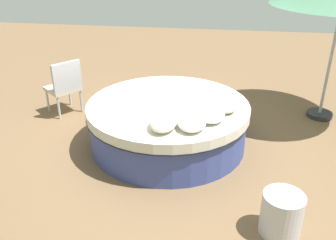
{
  "coord_description": "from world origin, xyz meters",
  "views": [
    {
      "loc": [
        -4.82,
        -0.73,
        2.84
      ],
      "look_at": [
        0.0,
        0.0,
        0.4
      ],
      "focal_mm": 39.01,
      "sensor_mm": 36.0,
      "label": 1
    }
  ],
  "objects_px": {
    "patio_chair": "(65,84)",
    "side_table": "(281,214)",
    "throw_pillow_0": "(163,122)",
    "throw_pillow_3": "(226,106)",
    "throw_pillow_1": "(192,123)",
    "throw_pillow_2": "(211,115)",
    "round_bed": "(168,124)"
  },
  "relations": [
    {
      "from": "throw_pillow_1",
      "to": "side_table",
      "type": "distance_m",
      "value": 1.52
    },
    {
      "from": "throw_pillow_1",
      "to": "throw_pillow_3",
      "type": "distance_m",
      "value": 0.73
    },
    {
      "from": "throw_pillow_3",
      "to": "patio_chair",
      "type": "xyz_separation_m",
      "value": [
        0.92,
        2.78,
        -0.18
      ]
    },
    {
      "from": "throw_pillow_1",
      "to": "throw_pillow_2",
      "type": "bearing_deg",
      "value": -39.79
    },
    {
      "from": "throw_pillow_1",
      "to": "throw_pillow_2",
      "type": "height_order",
      "value": "throw_pillow_1"
    },
    {
      "from": "round_bed",
      "to": "throw_pillow_3",
      "type": "distance_m",
      "value": 0.93
    },
    {
      "from": "round_bed",
      "to": "throw_pillow_1",
      "type": "xyz_separation_m",
      "value": [
        -0.71,
        -0.41,
        0.41
      ]
    },
    {
      "from": "throw_pillow_0",
      "to": "throw_pillow_3",
      "type": "bearing_deg",
      "value": -50.17
    },
    {
      "from": "round_bed",
      "to": "throw_pillow_3",
      "type": "height_order",
      "value": "throw_pillow_3"
    },
    {
      "from": "round_bed",
      "to": "throw_pillow_3",
      "type": "xyz_separation_m",
      "value": [
        -0.11,
        -0.83,
        0.4
      ]
    },
    {
      "from": "throw_pillow_1",
      "to": "patio_chair",
      "type": "relative_size",
      "value": 0.48
    },
    {
      "from": "throw_pillow_2",
      "to": "patio_chair",
      "type": "xyz_separation_m",
      "value": [
        1.24,
        2.59,
        -0.18
      ]
    },
    {
      "from": "throw_pillow_3",
      "to": "side_table",
      "type": "relative_size",
      "value": 0.88
    },
    {
      "from": "side_table",
      "to": "throw_pillow_2",
      "type": "bearing_deg",
      "value": 32.91
    },
    {
      "from": "throw_pillow_1",
      "to": "throw_pillow_0",
      "type": "bearing_deg",
      "value": 97.78
    },
    {
      "from": "throw_pillow_2",
      "to": "throw_pillow_3",
      "type": "distance_m",
      "value": 0.37
    },
    {
      "from": "round_bed",
      "to": "throw_pillow_0",
      "type": "bearing_deg",
      "value": -175.87
    },
    {
      "from": "side_table",
      "to": "round_bed",
      "type": "bearing_deg",
      "value": 40.84
    },
    {
      "from": "patio_chair",
      "to": "throw_pillow_1",
      "type": "bearing_deg",
      "value": -83.7
    },
    {
      "from": "throw_pillow_2",
      "to": "throw_pillow_3",
      "type": "height_order",
      "value": "throw_pillow_2"
    },
    {
      "from": "throw_pillow_1",
      "to": "throw_pillow_3",
      "type": "xyz_separation_m",
      "value": [
        0.6,
        -0.42,
        -0.01
      ]
    },
    {
      "from": "round_bed",
      "to": "throw_pillow_1",
      "type": "distance_m",
      "value": 0.92
    },
    {
      "from": "throw_pillow_1",
      "to": "side_table",
      "type": "bearing_deg",
      "value": -133.09
    },
    {
      "from": "throw_pillow_3",
      "to": "throw_pillow_2",
      "type": "bearing_deg",
      "value": 149.88
    },
    {
      "from": "round_bed",
      "to": "throw_pillow_3",
      "type": "bearing_deg",
      "value": -97.61
    },
    {
      "from": "throw_pillow_1",
      "to": "throw_pillow_3",
      "type": "height_order",
      "value": "throw_pillow_1"
    },
    {
      "from": "patio_chair",
      "to": "throw_pillow_2",
      "type": "bearing_deg",
      "value": -76.48
    },
    {
      "from": "throw_pillow_2",
      "to": "throw_pillow_3",
      "type": "bearing_deg",
      "value": -30.12
    },
    {
      "from": "round_bed",
      "to": "throw_pillow_1",
      "type": "height_order",
      "value": "throw_pillow_1"
    },
    {
      "from": "round_bed",
      "to": "throw_pillow_2",
      "type": "height_order",
      "value": "throw_pillow_2"
    },
    {
      "from": "round_bed",
      "to": "throw_pillow_2",
      "type": "bearing_deg",
      "value": -123.7
    },
    {
      "from": "patio_chair",
      "to": "side_table",
      "type": "bearing_deg",
      "value": -87.19
    }
  ]
}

